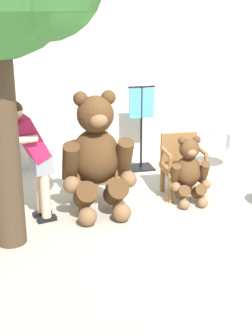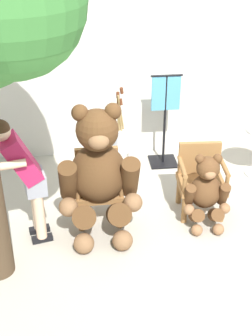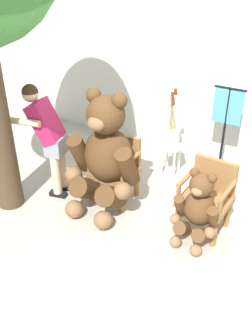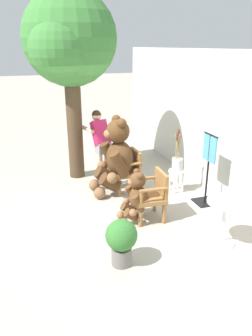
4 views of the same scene
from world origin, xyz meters
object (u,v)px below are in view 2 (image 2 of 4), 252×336
wooden_chair_left (98,184)px  white_stool (121,153)px  person_visitor (23,171)px  clothing_display_stand (165,118)px  wooden_chair_right (201,178)px  teddy_bear_large (99,173)px  teddy_bear_small (206,191)px  brush_bucket (121,135)px

wooden_chair_left → white_stool: size_ratio=1.87×
wooden_chair_left → white_stool: wooden_chair_left is taller
person_visitor → clothing_display_stand: 2.44m
wooden_chair_right → teddy_bear_large: (-1.26, -0.27, 0.31)m
teddy_bear_large → person_visitor: teddy_bear_large is taller
wooden_chair_right → clothing_display_stand: clothing_display_stand is taller
white_stool → teddy_bear_small: bearing=-54.0°
teddy_bear_large → white_stool: size_ratio=3.42×
wooden_chair_right → clothing_display_stand: bearing=100.8°
wooden_chair_right → brush_bucket: (-0.89, 0.92, 0.18)m
wooden_chair_right → brush_bucket: 1.29m
wooden_chair_right → teddy_bear_large: size_ratio=0.55×
wooden_chair_left → teddy_bear_small: teddy_bear_small is taller
teddy_bear_small → clothing_display_stand: 1.55m
person_visitor → teddy_bear_large: bearing=7.1°
wooden_chair_right → person_visitor: 2.15m
person_visitor → brush_bucket: (1.18, 1.29, -0.27)m
wooden_chair_right → white_stool: bearing=133.9°
brush_bucket → teddy_bear_large: bearing=-107.4°
teddy_bear_small → clothing_display_stand: clothing_display_stand is taller
wooden_chair_left → wooden_chair_right: bearing=-0.0°
teddy_bear_large → wooden_chair_right: bearing=11.9°
teddy_bear_small → white_stool: (-0.88, 1.21, -0.10)m
wooden_chair_right → brush_bucket: bearing=134.0°
person_visitor → wooden_chair_left: bearing=24.4°
teddy_bear_small → brush_bucket: (-0.88, 1.21, 0.19)m
clothing_display_stand → wooden_chair_left: bearing=-130.1°
white_stool → brush_bucket: brush_bucket is taller
white_stool → wooden_chair_left: bearing=-112.2°
teddy_bear_small → brush_bucket: bearing=126.1°
teddy_bear_small → wooden_chair_right: bearing=88.8°
wooden_chair_left → wooden_chair_right: (1.26, -0.00, 0.00)m
person_visitor → clothing_display_stand: bearing=40.8°
wooden_chair_right → teddy_bear_small: (-0.01, -0.29, -0.01)m
clothing_display_stand → person_visitor: bearing=-139.2°
wooden_chair_left → teddy_bear_small: (1.26, -0.29, -0.01)m
wooden_chair_left → person_visitor: bearing=-155.6°
teddy_bear_large → teddy_bear_small: size_ratio=1.71×
wooden_chair_left → person_visitor: 1.00m
wooden_chair_left → wooden_chair_right: same height
person_visitor → white_stool: bearing=47.4°
teddy_bear_small → brush_bucket: size_ratio=1.06×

